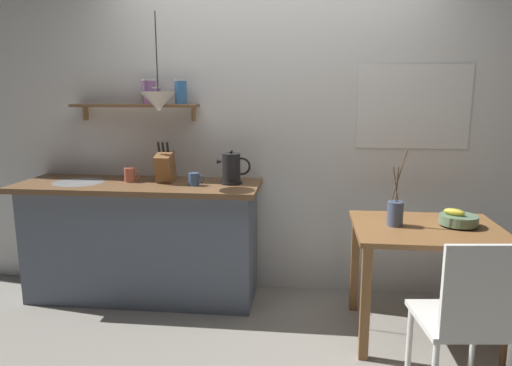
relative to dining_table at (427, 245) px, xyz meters
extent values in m
plane|color=gray|center=(-1.04, 0.06, -0.63)|extent=(14.00, 14.00, 0.00)
cube|color=white|center=(-0.84, 0.71, 0.72)|extent=(6.80, 0.10, 2.70)
cube|color=white|center=(0.00, 0.65, 0.86)|extent=(0.83, 0.01, 0.62)
cube|color=silver|center=(0.00, 0.66, 0.86)|extent=(0.77, 0.01, 0.56)
cube|color=slate|center=(-2.04, 0.38, -0.19)|extent=(1.74, 0.52, 0.88)
cube|color=brown|center=(-2.04, 0.36, 0.27)|extent=(1.83, 0.63, 0.04)
cylinder|color=#B7BABF|center=(-2.51, 0.34, 0.29)|extent=(0.38, 0.38, 0.01)
cube|color=brown|center=(-2.11, 0.55, 0.87)|extent=(0.99, 0.18, 0.02)
cube|color=#99754C|center=(-2.56, 0.63, 0.81)|extent=(0.02, 0.06, 0.12)
cube|color=#99754C|center=(-1.67, 0.63, 0.81)|extent=(0.02, 0.06, 0.12)
cylinder|color=#7F5689|center=(-1.99, 0.55, 0.97)|extent=(0.11, 0.11, 0.18)
cylinder|color=silver|center=(-1.99, 0.55, 1.06)|extent=(0.11, 0.11, 0.01)
cylinder|color=#388E56|center=(-1.99, 0.55, 0.96)|extent=(0.08, 0.08, 0.16)
cylinder|color=silver|center=(-1.99, 0.55, 1.05)|extent=(0.08, 0.08, 0.01)
cylinder|color=#7F5689|center=(-1.95, 0.55, 0.94)|extent=(0.08, 0.08, 0.12)
cylinder|color=silver|center=(-1.95, 0.55, 1.00)|extent=(0.09, 0.09, 0.01)
cylinder|color=#3366A3|center=(-1.75, 0.55, 0.96)|extent=(0.09, 0.09, 0.17)
cylinder|color=silver|center=(-1.75, 0.55, 1.06)|extent=(0.10, 0.10, 0.01)
cube|color=brown|center=(0.00, 0.00, 0.11)|extent=(0.93, 0.76, 0.03)
cube|color=brown|center=(-0.42, -0.33, -0.27)|extent=(0.06, 0.06, 0.72)
cube|color=brown|center=(0.42, -0.33, -0.27)|extent=(0.06, 0.06, 0.72)
cube|color=brown|center=(-0.42, 0.33, -0.27)|extent=(0.06, 0.06, 0.72)
cube|color=brown|center=(0.42, 0.33, -0.27)|extent=(0.06, 0.06, 0.72)
cube|color=white|center=(0.01, -0.66, -0.18)|extent=(0.46, 0.47, 0.03)
cube|color=white|center=(0.04, -0.86, 0.06)|extent=(0.37, 0.07, 0.46)
cylinder|color=white|center=(0.17, -0.46, -0.41)|extent=(0.03, 0.03, 0.43)
cylinder|color=white|center=(-0.19, -0.50, -0.41)|extent=(0.03, 0.03, 0.43)
cylinder|color=slate|center=(0.20, 0.04, 0.13)|extent=(0.11, 0.11, 0.01)
cylinder|color=slate|center=(0.20, 0.04, 0.16)|extent=(0.24, 0.24, 0.06)
ellipsoid|color=yellow|center=(0.17, 0.04, 0.21)|extent=(0.14, 0.12, 0.04)
cylinder|color=#475675|center=(-0.21, 0.01, 0.20)|extent=(0.10, 0.10, 0.16)
cylinder|color=brown|center=(-0.22, 0.00, 0.40)|extent=(0.05, 0.01, 0.23)
cylinder|color=brown|center=(-0.21, 0.00, 0.40)|extent=(0.01, 0.02, 0.23)
cylinder|color=brown|center=(-0.20, 0.00, 0.45)|extent=(0.08, 0.03, 0.33)
cylinder|color=black|center=(-1.34, 0.41, 0.30)|extent=(0.16, 0.16, 0.02)
cylinder|color=#232326|center=(-1.34, 0.41, 0.42)|extent=(0.14, 0.14, 0.21)
sphere|color=black|center=(-1.34, 0.41, 0.54)|extent=(0.02, 0.02, 0.02)
cone|color=#232326|center=(-1.43, 0.41, 0.46)|extent=(0.04, 0.04, 0.04)
torus|color=black|center=(-1.26, 0.41, 0.43)|extent=(0.13, 0.02, 0.13)
cube|color=brown|center=(-1.84, 0.40, 0.41)|extent=(0.12, 0.20, 0.24)
cylinder|color=black|center=(-1.88, 0.37, 0.57)|extent=(0.02, 0.04, 0.08)
cylinder|color=black|center=(-1.84, 0.37, 0.57)|extent=(0.02, 0.04, 0.08)
cylinder|color=black|center=(-1.81, 0.37, 0.57)|extent=(0.02, 0.04, 0.08)
cylinder|color=#C6664C|center=(-2.13, 0.40, 0.35)|extent=(0.08, 0.08, 0.11)
torus|color=#C6664C|center=(-2.08, 0.40, 0.35)|extent=(0.07, 0.01, 0.07)
cylinder|color=#3D5B89|center=(-1.60, 0.31, 0.34)|extent=(0.08, 0.08, 0.09)
torus|color=#3D5B89|center=(-1.56, 0.31, 0.34)|extent=(0.06, 0.01, 0.06)
cylinder|color=black|center=(-1.83, 0.27, 1.24)|extent=(0.01, 0.01, 0.54)
cone|color=silver|center=(-1.83, 0.27, 0.91)|extent=(0.25, 0.25, 0.13)
sphere|color=white|center=(-1.83, 0.27, 0.86)|extent=(0.04, 0.04, 0.04)
camera|label=1|loc=(-0.77, -2.99, 0.98)|focal=32.94mm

